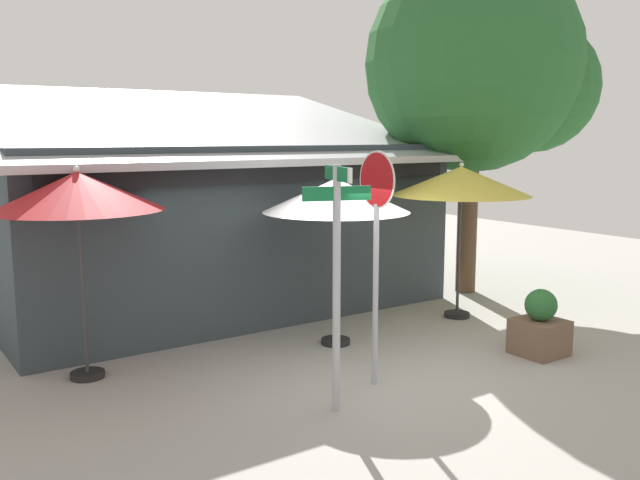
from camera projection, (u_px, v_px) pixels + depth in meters
name	position (u px, v px, depth m)	size (l,w,h in m)	color
ground_plane	(374.00, 368.00, 9.46)	(28.00, 28.00, 0.10)	#9E9B93
cafe_building	(200.00, 218.00, 13.08)	(8.22, 5.98, 4.13)	#333D42
street_sign_post	(337.00, 263.00, 7.62)	(0.76, 0.82, 2.82)	#A8AAB2
stop_sign	(376.00, 227.00, 8.40)	(0.07, 0.71, 2.96)	#A8AAB2
patio_umbrella_crimson_left	(78.00, 193.00, 8.57)	(2.14, 2.14, 2.76)	black
patio_umbrella_ivory_center	(336.00, 197.00, 10.04)	(2.19, 2.19, 2.58)	black
patio_umbrella_mustard_right	(461.00, 182.00, 11.57)	(2.36, 2.36, 2.69)	black
shade_tree	(484.00, 69.00, 13.27)	(4.55, 4.20, 6.61)	brown
sidewalk_planter	(540.00, 327.00, 9.82)	(0.66, 0.66, 0.96)	brown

